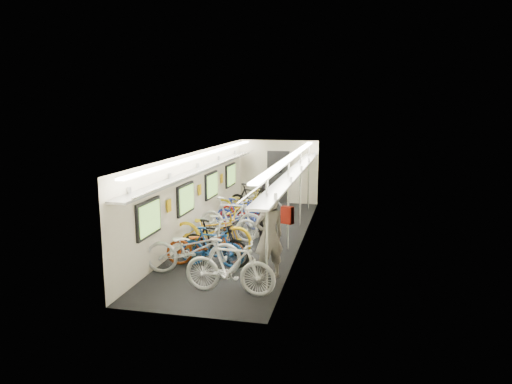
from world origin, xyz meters
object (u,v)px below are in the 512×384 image
at_px(passenger_mid, 266,212).
at_px(passenger_near, 269,236).
at_px(backpack, 287,215).
at_px(bicycle_1, 212,247).
at_px(bicycle_0, 193,249).

bearing_deg(passenger_mid, passenger_near, 125.08).
bearing_deg(backpack, bicycle_1, -155.89).
bearing_deg(passenger_mid, bicycle_1, 93.44).
xyz_separation_m(bicycle_0, backpack, (1.98, 0.62, 0.72)).
bearing_deg(passenger_near, backpack, -158.12).
distance_m(bicycle_0, passenger_near, 1.70).
relative_size(bicycle_0, bicycle_1, 1.38).
relative_size(bicycle_0, passenger_near, 1.16).
xyz_separation_m(passenger_near, backpack, (0.32, 0.48, 0.36)).
bearing_deg(passenger_mid, bicycle_0, 92.30).
height_order(passenger_near, passenger_mid, passenger_near).
bearing_deg(passenger_near, bicycle_0, -30.09).
distance_m(bicycle_1, passenger_mid, 2.47).
bearing_deg(bicycle_0, backpack, -80.34).
xyz_separation_m(bicycle_1, passenger_mid, (0.81, 2.31, 0.33)).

